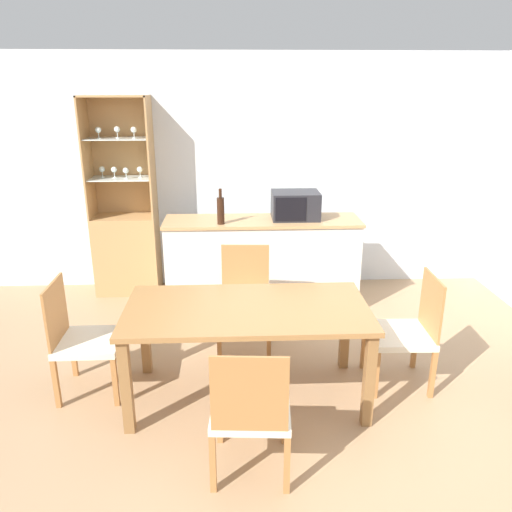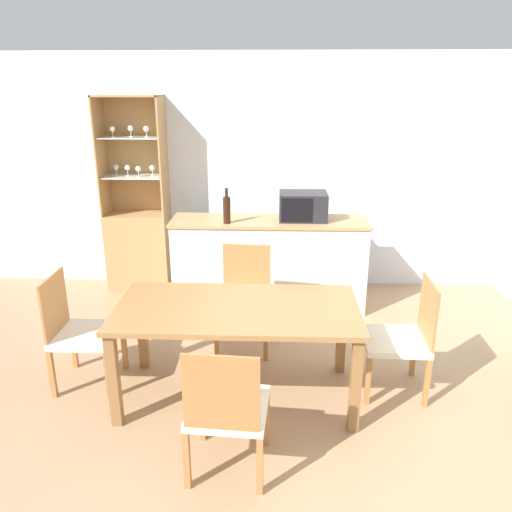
% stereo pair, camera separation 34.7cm
% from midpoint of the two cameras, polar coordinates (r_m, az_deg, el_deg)
% --- Properties ---
extents(ground_plane, '(18.00, 18.00, 0.00)m').
position_cam_midpoint_polar(ground_plane, '(3.64, 4.90, -18.46)').
color(ground_plane, '#A37F5B').
extents(wall_back, '(6.80, 0.06, 2.55)m').
position_cam_midpoint_polar(wall_back, '(5.60, 4.14, 9.31)').
color(wall_back, silver).
rests_on(wall_back, ground_plane).
extents(kitchen_counter, '(1.97, 0.53, 0.93)m').
position_cam_midpoint_polar(kitchen_counter, '(5.14, 3.42, -0.87)').
color(kitchen_counter, silver).
rests_on(kitchen_counter, ground_plane).
extents(display_cabinet, '(0.68, 0.39, 2.11)m').
position_cam_midpoint_polar(display_cabinet, '(5.70, -11.56, 2.31)').
color(display_cabinet, tan).
rests_on(display_cabinet, ground_plane).
extents(dining_table, '(1.72, 0.86, 0.73)m').
position_cam_midpoint_polar(dining_table, '(3.57, 0.63, -7.15)').
color(dining_table, olive).
rests_on(dining_table, ground_plane).
extents(dining_chair_head_near, '(0.49, 0.49, 0.88)m').
position_cam_midpoint_polar(dining_chair_head_near, '(3.01, 0.09, -17.16)').
color(dining_chair_head_near, beige).
rests_on(dining_chair_head_near, ground_plane).
extents(dining_chair_side_left_far, '(0.46, 0.46, 0.88)m').
position_cam_midpoint_polar(dining_chair_side_left_far, '(4.00, -17.16, -8.29)').
color(dining_chair_side_left_far, beige).
rests_on(dining_chair_side_left_far, ground_plane).
extents(dining_chair_head_far, '(0.48, 0.48, 0.88)m').
position_cam_midpoint_polar(dining_chair_head_far, '(4.37, 0.96, -5.00)').
color(dining_chair_head_far, beige).
rests_on(dining_chair_head_far, ground_plane).
extents(dining_chair_side_right_far, '(0.47, 0.47, 0.88)m').
position_cam_midpoint_polar(dining_chair_side_right_far, '(3.94, 18.80, -8.87)').
color(dining_chair_side_right_far, beige).
rests_on(dining_chair_side_right_far, ground_plane).
extents(microwave, '(0.47, 0.36, 0.27)m').
position_cam_midpoint_polar(microwave, '(5.02, 7.36, 5.67)').
color(microwave, '#232328').
rests_on(microwave, kitchen_counter).
extents(wine_bottle, '(0.07, 0.07, 0.35)m').
position_cam_midpoint_polar(wine_bottle, '(4.84, -1.31, 5.35)').
color(wine_bottle, black).
rests_on(wine_bottle, kitchen_counter).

